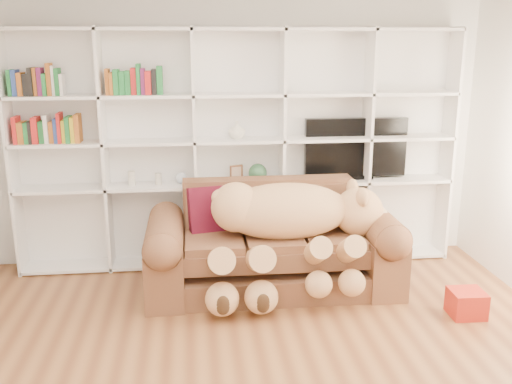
{
  "coord_description": "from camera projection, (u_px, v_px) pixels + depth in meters",
  "views": [
    {
      "loc": [
        -0.46,
        -3.32,
        2.28
      ],
      "look_at": [
        0.1,
        1.63,
        0.94
      ],
      "focal_mm": 40.0,
      "sensor_mm": 36.0,
      "label": 1
    }
  ],
  "objects": [
    {
      "name": "picture_frame",
      "position": [
        236.0,
        173.0,
        5.79
      ],
      "size": [
        0.14,
        0.07,
        0.17
      ],
      "primitive_type": "cube",
      "rotation": [
        0.0,
        0.0,
        0.31
      ],
      "color": "brown",
      "rests_on": "bookshelf"
    },
    {
      "name": "wall_back",
      "position": [
        237.0,
        132.0,
        5.88
      ],
      "size": [
        5.0,
        0.02,
        2.7
      ],
      "primitive_type": "cube",
      "color": "white",
      "rests_on": "floor"
    },
    {
      "name": "figurine_short",
      "position": [
        158.0,
        179.0,
        5.72
      ],
      "size": [
        0.08,
        0.08,
        0.11
      ],
      "primitive_type": "cylinder",
      "rotation": [
        0.0,
        0.0,
        -0.2
      ],
      "color": "beige",
      "rests_on": "bookshelf"
    },
    {
      "name": "figurine_tall",
      "position": [
        132.0,
        178.0,
        5.68
      ],
      "size": [
        0.08,
        0.08,
        0.14
      ],
      "primitive_type": "cylinder",
      "rotation": [
        0.0,
        0.0,
        0.17
      ],
      "color": "beige",
      "rests_on": "bookshelf"
    },
    {
      "name": "bookshelf",
      "position": [
        215.0,
        139.0,
        5.73
      ],
      "size": [
        4.43,
        0.35,
        2.4
      ],
      "color": "white",
      "rests_on": "floor"
    },
    {
      "name": "gift_box",
      "position": [
        466.0,
        303.0,
        4.83
      ],
      "size": [
        0.29,
        0.27,
        0.22
      ],
      "primitive_type": "cube",
      "rotation": [
        0.0,
        0.0,
        -0.03
      ],
      "color": "red",
      "rests_on": "floor"
    },
    {
      "name": "throw_pillow",
      "position": [
        212.0,
        210.0,
        5.35
      ],
      "size": [
        0.5,
        0.34,
        0.47
      ],
      "primitive_type": "cube",
      "rotation": [
        -0.24,
        0.0,
        0.22
      ],
      "color": "#590F22",
      "rests_on": "sofa"
    },
    {
      "name": "green_vase",
      "position": [
        258.0,
        173.0,
        5.82
      ],
      "size": [
        0.19,
        0.19,
        0.19
      ],
      "primitive_type": "sphere",
      "color": "#32613D",
      "rests_on": "bookshelf"
    },
    {
      "name": "shelf_vase",
      "position": [
        237.0,
        130.0,
        5.68
      ],
      "size": [
        0.22,
        0.22,
        0.18
      ],
      "primitive_type": "imported",
      "rotation": [
        0.0,
        0.0,
        0.36
      ],
      "color": "silver",
      "rests_on": "bookshelf"
    },
    {
      "name": "teddy_bear",
      "position": [
        289.0,
        224.0,
        5.1
      ],
      "size": [
        1.74,
        0.95,
        1.01
      ],
      "rotation": [
        0.0,
        0.0,
        -0.09
      ],
      "color": "#E1B070",
      "rests_on": "sofa"
    },
    {
      "name": "sofa",
      "position": [
        272.0,
        250.0,
        5.35
      ],
      "size": [
        2.32,
        1.0,
        0.97
      ],
      "color": "brown",
      "rests_on": "floor"
    },
    {
      "name": "snow_globe",
      "position": [
        181.0,
        178.0,
        5.74
      ],
      "size": [
        0.11,
        0.11,
        0.11
      ],
      "primitive_type": "sphere",
      "color": "silver",
      "rests_on": "bookshelf"
    },
    {
      "name": "tv",
      "position": [
        355.0,
        149.0,
        5.92
      ],
      "size": [
        1.07,
        0.18,
        0.63
      ],
      "color": "black",
      "rests_on": "bookshelf"
    }
  ]
}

